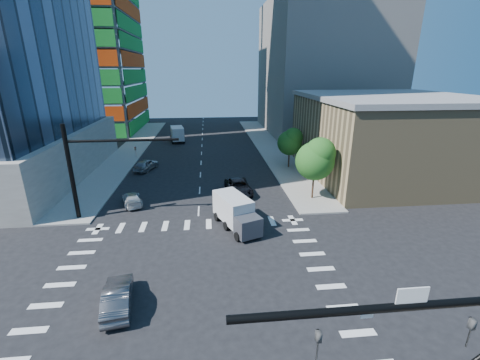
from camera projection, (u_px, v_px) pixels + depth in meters
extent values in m
plane|color=black|center=(195.00, 286.00, 21.35)|extent=(160.00, 160.00, 0.00)
cube|color=silver|center=(195.00, 286.00, 21.34)|extent=(20.00, 20.00, 0.01)
cube|color=gray|center=(269.00, 146.00, 60.14)|extent=(5.00, 60.00, 0.15)
cube|color=gray|center=(132.00, 149.00, 57.76)|extent=(5.00, 60.00, 0.15)
cube|color=green|center=(130.00, 17.00, 70.27)|extent=(0.12, 24.00, 49.00)
cube|color=#DC3F0C|center=(42.00, 5.00, 57.21)|extent=(24.00, 0.12, 49.00)
cube|color=#947D56|center=(387.00, 138.00, 42.80)|extent=(20.00, 22.00, 10.00)
cube|color=slate|center=(393.00, 97.00, 41.07)|extent=(20.50, 22.50, 0.60)
cube|color=slate|center=(322.00, 68.00, 71.10)|extent=(24.00, 30.00, 28.00)
cylinder|color=black|center=(410.00, 306.00, 8.69)|extent=(10.00, 0.24, 0.24)
imported|color=black|center=(469.00, 333.00, 9.24)|extent=(0.16, 0.20, 1.00)
imported|color=black|center=(317.00, 345.00, 8.81)|extent=(0.16, 0.20, 1.00)
cube|color=white|center=(412.00, 296.00, 8.58)|extent=(0.90, 0.04, 0.50)
cylinder|color=black|center=(71.00, 173.00, 29.55)|extent=(0.40, 0.40, 9.00)
cylinder|color=black|center=(123.00, 140.00, 29.08)|extent=(10.00, 0.24, 0.24)
imported|color=black|center=(136.00, 152.00, 29.54)|extent=(0.16, 0.20, 1.00)
cylinder|color=#382316|center=(313.00, 188.00, 35.29)|extent=(0.20, 0.20, 2.27)
sphere|color=#165219|center=(315.00, 161.00, 34.28)|extent=(4.16, 4.16, 4.16)
sphere|color=#336A23|center=(320.00, 153.00, 33.72)|extent=(3.25, 3.25, 3.25)
cylinder|color=#382316|center=(289.00, 161.00, 46.66)|extent=(0.20, 0.20, 1.92)
sphere|color=#165219|center=(290.00, 143.00, 45.81)|extent=(3.52, 3.52, 3.52)
sphere|color=#336A23|center=(293.00, 138.00, 45.30)|extent=(2.75, 2.75, 2.75)
imported|color=black|center=(238.00, 187.00, 37.06)|extent=(3.14, 5.91, 1.58)
imported|color=silver|center=(132.00, 199.00, 34.08)|extent=(3.03, 4.64, 1.25)
imported|color=#97989E|center=(146.00, 165.00, 45.72)|extent=(3.32, 5.07, 1.61)
imported|color=#4D4D52|center=(118.00, 297.00, 19.23)|extent=(2.25, 4.65, 1.47)
cube|color=silver|center=(237.00, 211.00, 28.56)|extent=(3.61, 4.91, 2.31)
cube|color=#44454C|center=(237.00, 217.00, 28.75)|extent=(2.49, 2.24, 1.69)
cube|color=silver|center=(177.00, 132.00, 63.96)|extent=(3.01, 5.01, 2.44)
cube|color=#44454C|center=(177.00, 135.00, 64.16)|extent=(2.41, 2.03, 1.79)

